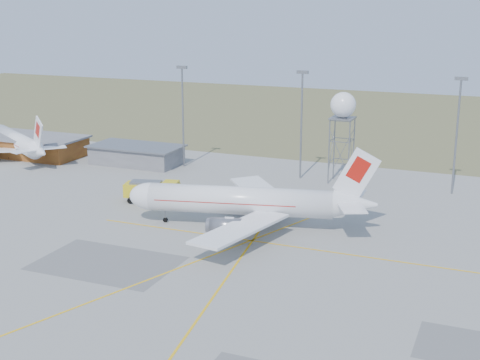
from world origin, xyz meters
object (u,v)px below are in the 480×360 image
at_px(baggage_tug, 137,196).
at_px(airliner_far, 18,142).
at_px(radar_tower, 342,132).
at_px(fire_truck, 154,192).
at_px(airliner_main, 244,202).

bearing_deg(baggage_tug, airliner_far, 175.10).
bearing_deg(radar_tower, baggage_tug, -140.45).
distance_m(fire_truck, baggage_tug, 3.83).
bearing_deg(fire_truck, airliner_main, -30.92).
bearing_deg(radar_tower, airliner_far, -174.74).
xyz_separation_m(airliner_main, radar_tower, (6.90, 30.72, 5.58)).
xyz_separation_m(airliner_far, baggage_tug, (40.39, -17.93, -2.81)).
distance_m(airliner_main, airliner_far, 67.52).
relative_size(airliner_far, fire_truck, 3.07).
height_order(airliner_main, fire_truck, airliner_main).
bearing_deg(fire_truck, airliner_far, 143.86).
bearing_deg(airliner_main, fire_truck, -30.53).
distance_m(airliner_far, baggage_tug, 44.28).
relative_size(radar_tower, baggage_tug, 7.55).
bearing_deg(airliner_far, baggage_tug, -171.59).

